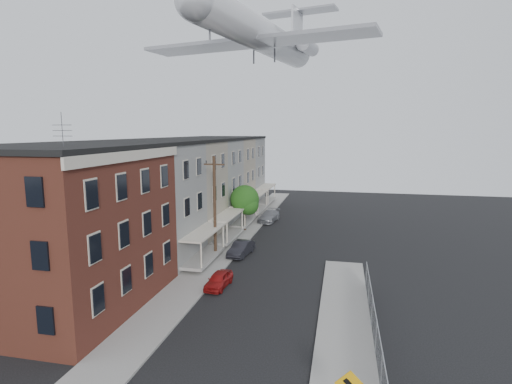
% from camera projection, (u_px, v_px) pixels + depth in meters
% --- Properties ---
extents(sidewalk_left, '(3.00, 62.00, 0.12)m').
position_uv_depth(sidewalk_left, '(235.00, 240.00, 40.94)').
color(sidewalk_left, gray).
rests_on(sidewalk_left, ground).
extents(sidewalk_right, '(3.00, 26.00, 0.12)m').
position_uv_depth(sidewalk_right, '(345.00, 341.00, 21.25)').
color(sidewalk_right, gray).
rests_on(sidewalk_right, ground).
extents(curb_left, '(0.15, 62.00, 0.14)m').
position_uv_depth(curb_left, '(248.00, 240.00, 40.64)').
color(curb_left, gray).
rests_on(curb_left, ground).
extents(curb_right, '(0.15, 26.00, 0.14)m').
position_uv_depth(curb_right, '(317.00, 338.00, 21.55)').
color(curb_right, gray).
rests_on(curb_right, ground).
extents(corner_building, '(10.31, 12.30, 12.15)m').
position_uv_depth(corner_building, '(63.00, 227.00, 25.11)').
color(corner_building, '#3A1C12').
rests_on(corner_building, ground).
extents(row_house_a, '(11.98, 7.00, 10.30)m').
position_uv_depth(row_house_a, '(139.00, 201.00, 34.28)').
color(row_house_a, slate).
rests_on(row_house_a, ground).
extents(row_house_b, '(11.98, 7.00, 10.30)m').
position_uv_depth(row_house_b, '(172.00, 190.00, 41.04)').
color(row_house_b, '#706659').
rests_on(row_house_b, ground).
extents(row_house_c, '(11.98, 7.00, 10.30)m').
position_uv_depth(row_house_c, '(197.00, 181.00, 47.81)').
color(row_house_c, slate).
rests_on(row_house_c, ground).
extents(row_house_d, '(11.98, 7.00, 10.30)m').
position_uv_depth(row_house_d, '(215.00, 175.00, 54.57)').
color(row_house_d, '#706659').
rests_on(row_house_d, ground).
extents(row_house_e, '(11.98, 7.00, 10.30)m').
position_uv_depth(row_house_e, '(229.00, 170.00, 61.33)').
color(row_house_e, slate).
rests_on(row_house_e, ground).
extents(chainlink_fence, '(0.06, 18.06, 1.90)m').
position_uv_depth(chainlink_fence, '(376.00, 337.00, 19.83)').
color(chainlink_fence, gray).
rests_on(chainlink_fence, ground).
extents(utility_pole, '(1.80, 0.26, 9.00)m').
position_uv_depth(utility_pole, '(215.00, 206.00, 34.47)').
color(utility_pole, black).
rests_on(utility_pole, ground).
extents(street_tree, '(3.22, 3.20, 5.20)m').
position_uv_depth(street_tree, '(246.00, 201.00, 44.17)').
color(street_tree, black).
rests_on(street_tree, ground).
extents(car_near, '(1.53, 3.34, 1.11)m').
position_uv_depth(car_near, '(219.00, 280.00, 28.60)').
color(car_near, maroon).
rests_on(car_near, ground).
extents(car_mid, '(1.83, 4.03, 1.28)m').
position_uv_depth(car_mid, '(241.00, 248.00, 35.94)').
color(car_mid, black).
rests_on(car_mid, ground).
extents(car_far, '(2.43, 4.78, 1.33)m').
position_uv_depth(car_far, '(269.00, 216.00, 49.37)').
color(car_far, slate).
rests_on(car_far, ground).
extents(airplane, '(23.40, 26.74, 7.69)m').
position_uv_depth(airplane, '(263.00, 36.00, 39.61)').
color(airplane, silver).
rests_on(airplane, ground).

